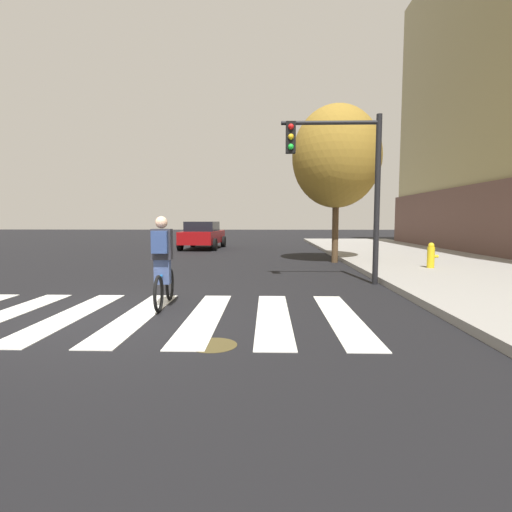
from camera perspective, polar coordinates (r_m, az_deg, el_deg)
The scene contains 8 objects.
ground_plane at distance 7.19m, azimuth -20.00°, elevation -8.14°, with size 120.00×120.00×0.00m, color black.
crosswalk_stripes at distance 7.05m, azimuth -16.71°, elevation -8.27°, with size 7.44×3.56×0.01m.
manhole_cover at distance 5.29m, azimuth -6.27°, elevation -12.63°, with size 0.64×0.64×0.01m, color #473D1E.
sedan_mid at distance 22.51m, azimuth -7.69°, elevation 3.06°, with size 2.27×4.53×1.53m.
cyclist at distance 7.48m, azimuth -13.32°, elevation -0.90°, with size 0.37×1.71×1.69m.
traffic_light_near at distance 10.23m, azimuth 12.61°, elevation 12.05°, with size 2.47×0.28×4.20m.
fire_hydrant at distance 13.30m, azimuth 23.94°, elevation 0.06°, with size 0.33×0.22×0.78m.
street_tree_near at distance 15.52m, azimuth 11.55°, elevation 13.84°, with size 3.31×3.31×5.89m.
Camera 1 is at (2.63, -6.50, 1.62)m, focal length 27.72 mm.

